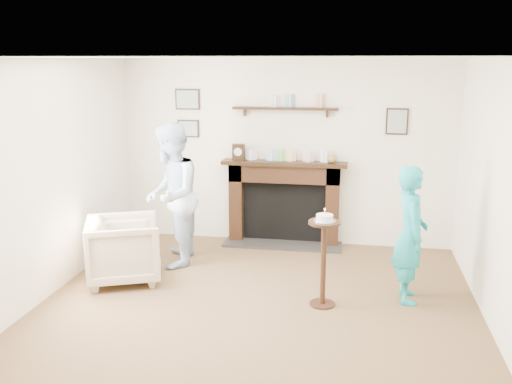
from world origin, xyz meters
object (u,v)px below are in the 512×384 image
(man, at_px, (174,264))
(woman, at_px, (406,299))
(armchair, at_px, (126,280))
(pedestal_table, at_px, (324,246))

(man, relative_size, woman, 1.22)
(armchair, height_order, pedestal_table, pedestal_table)
(armchair, bearing_deg, woman, -112.54)
(armchair, height_order, woman, woman)
(pedestal_table, bearing_deg, armchair, 172.61)
(armchair, distance_m, woman, 3.15)
(armchair, distance_m, pedestal_table, 2.39)
(pedestal_table, bearing_deg, man, 154.71)
(armchair, xyz_separation_m, man, (0.38, 0.60, 0.00))
(armchair, height_order, man, man)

